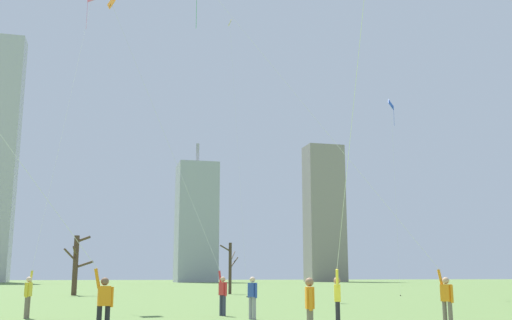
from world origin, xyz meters
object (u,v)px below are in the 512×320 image
(kite_flyer_far_back_green, at_px, (353,177))
(distant_kite_high_overhead_blue, at_px, (392,121))
(kite_flyer_foreground_right_pink, at_px, (50,195))
(kite_flyer_midfield_left_orange, at_px, (208,255))
(kite_flyer_midfield_center_purple, at_px, (342,252))
(bystander_far_off_by_trees, at_px, (310,307))
(bare_tree_far_right_edge, at_px, (230,267))
(kite_flyer_midfield_right_red, at_px, (66,247))
(distant_kite_drifting_right_yellow, at_px, (232,59))
(bare_tree_leftmost, at_px, (76,263))
(bystander_strolling_midfield, at_px, (252,295))

(kite_flyer_far_back_green, bearing_deg, distant_kite_high_overhead_blue, 59.02)
(kite_flyer_foreground_right_pink, xyz_separation_m, kite_flyer_midfield_left_orange, (6.94, -2.54, -2.75))
(kite_flyer_far_back_green, relative_size, kite_flyer_midfield_center_purple, 1.72)
(bystander_far_off_by_trees, xyz_separation_m, distant_kite_high_overhead_blue, (17.62, 28.76, 13.41))
(kite_flyer_midfield_center_purple, relative_size, bare_tree_far_right_edge, 2.24)
(kite_flyer_midfield_left_orange, xyz_separation_m, bystander_far_off_by_trees, (0.71, -11.19, -1.65))
(kite_flyer_foreground_right_pink, bearing_deg, distant_kite_high_overhead_blue, 30.75)
(kite_flyer_midfield_right_red, relative_size, bare_tree_far_right_edge, 2.53)
(distant_kite_drifting_right_yellow, bearing_deg, kite_flyer_midfield_right_red, -109.85)
(kite_flyer_midfield_right_red, height_order, bare_tree_leftmost, kite_flyer_midfield_right_red)
(kite_flyer_midfield_right_red, bearing_deg, distant_kite_drifting_right_yellow, 70.15)
(kite_flyer_midfield_left_orange, distance_m, kite_flyer_far_back_green, 7.54)
(distant_kite_high_overhead_blue, xyz_separation_m, distant_kite_drifting_right_yellow, (-12.74, 4.31, 5.83))
(bystander_far_off_by_trees, height_order, bare_tree_leftmost, bare_tree_leftmost)
(bystander_strolling_midfield, relative_size, bare_tree_far_right_edge, 0.35)
(kite_flyer_foreground_right_pink, relative_size, bare_tree_leftmost, 4.04)
(bystander_far_off_by_trees, bearing_deg, kite_flyer_far_back_green, 56.58)
(kite_flyer_foreground_right_pink, xyz_separation_m, distant_kite_high_overhead_blue, (25.26, 15.03, 9.02))
(kite_flyer_midfield_center_purple, distance_m, distant_kite_drifting_right_yellow, 35.68)
(kite_flyer_midfield_center_purple, bearing_deg, kite_flyer_midfield_right_red, 177.74)
(bystander_strolling_midfield, bearing_deg, bare_tree_far_right_edge, 79.82)
(kite_flyer_midfield_center_purple, relative_size, bystander_far_off_by_trees, 6.36)
(kite_flyer_midfield_center_purple, bearing_deg, kite_flyer_far_back_green, 60.59)
(kite_flyer_midfield_left_orange, bearing_deg, kite_flyer_far_back_green, -49.07)
(kite_flyer_foreground_right_pink, height_order, kite_flyer_far_back_green, kite_flyer_foreground_right_pink)
(distant_kite_drifting_right_yellow, relative_size, bare_tree_leftmost, 4.77)
(kite_flyer_midfield_right_red, height_order, distant_kite_drifting_right_yellow, distant_kite_drifting_right_yellow)
(bystander_strolling_midfield, bearing_deg, bare_tree_leftmost, 104.72)
(bystander_strolling_midfield, distance_m, bare_tree_leftmost, 31.44)
(bystander_far_off_by_trees, bearing_deg, bystander_strolling_midfield, 86.08)
(bystander_far_off_by_trees, relative_size, bare_tree_far_right_edge, 0.35)
(kite_flyer_midfield_right_red, xyz_separation_m, bare_tree_far_right_edge, (12.16, 36.14, -0.00))
(bystander_strolling_midfield, distance_m, distant_kite_drifting_right_yellow, 31.64)
(kite_flyer_midfield_left_orange, relative_size, bare_tree_far_right_edge, 3.59)
(kite_flyer_midfield_right_red, xyz_separation_m, bare_tree_leftmost, (-1.28, 36.08, 0.27))
(kite_flyer_midfield_right_red, relative_size, bare_tree_leftmost, 2.31)
(kite_flyer_midfield_right_red, distance_m, bare_tree_far_right_edge, 38.13)
(kite_flyer_midfield_left_orange, bearing_deg, bare_tree_leftmost, 103.69)
(kite_flyer_midfield_left_orange, bearing_deg, bystander_far_off_by_trees, -86.37)
(kite_flyer_midfield_center_purple, bearing_deg, bare_tree_leftmost, 104.27)
(kite_flyer_midfield_left_orange, height_order, kite_flyer_midfield_center_purple, kite_flyer_midfield_left_orange)
(kite_flyer_midfield_right_red, bearing_deg, bystander_far_off_by_trees, -22.96)
(distant_kite_drifting_right_yellow, bearing_deg, kite_flyer_foreground_right_pink, -122.93)
(bystander_strolling_midfield, bearing_deg, kite_flyer_midfield_right_red, -139.49)
(bystander_strolling_midfield, bearing_deg, bystander_far_off_by_trees, -93.92)
(kite_flyer_far_back_green, distance_m, bystander_far_off_by_trees, 8.32)
(kite_flyer_midfield_right_red, bearing_deg, bare_tree_leftmost, 92.03)
(kite_flyer_foreground_right_pink, relative_size, kite_flyer_midfield_center_purple, 1.98)
(kite_flyer_far_back_green, distance_m, distant_kite_drifting_right_yellow, 30.97)
(kite_flyer_foreground_right_pink, xyz_separation_m, bare_tree_far_right_edge, (13.68, 25.00, -2.85))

